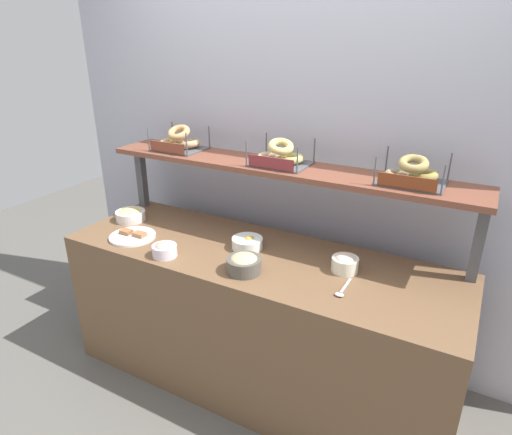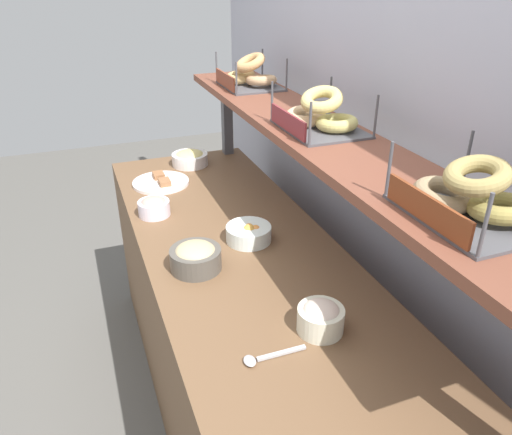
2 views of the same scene
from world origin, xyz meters
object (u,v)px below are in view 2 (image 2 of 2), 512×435
object	(u,v)px
bowl_lox_spread	(154,207)
bagel_basket_sesame	(250,76)
bowl_hummus	(196,257)
bowl_potato_salad	(321,317)
bowl_fruit_salad	(249,233)
serving_spoon_near_plate	(264,357)
bagel_basket_everything	(471,198)
bagel_basket_plain	(320,116)
serving_plate_white	(161,182)
bowl_egg_salad	(190,158)

from	to	relation	value
bowl_lox_spread	bagel_basket_sesame	world-z (taller)	bagel_basket_sesame
bowl_hummus	bowl_lox_spread	distance (m)	0.46
bowl_potato_salad	bagel_basket_sesame	world-z (taller)	bagel_basket_sesame
bowl_hummus	bowl_fruit_salad	bearing A→B (deg)	116.01
serving_spoon_near_plate	bagel_basket_everything	bearing A→B (deg)	68.04
bagel_basket_plain	serving_plate_white	bearing A→B (deg)	-149.40
bowl_egg_salad	bowl_lox_spread	world-z (taller)	bowl_lox_spread
bagel_basket_sesame	bagel_basket_plain	bearing A→B (deg)	-0.51
bowl_potato_salad	bowl_hummus	distance (m)	0.50
bowl_fruit_salad	bowl_hummus	bearing A→B (deg)	-63.99
bowl_hummus	serving_plate_white	distance (m)	0.77
serving_spoon_near_plate	bowl_lox_spread	bearing A→B (deg)	-173.04
bowl_egg_salad	bagel_basket_everything	world-z (taller)	bagel_basket_everything
bowl_potato_salad	serving_plate_white	world-z (taller)	bowl_potato_salad
bowl_hummus	bagel_basket_sesame	distance (m)	0.97
bowl_lox_spread	bowl_fruit_salad	distance (m)	0.45
bowl_potato_salad	bagel_basket_plain	world-z (taller)	bagel_basket_plain
bowl_hummus	serving_plate_white	size ratio (longest dim) A/B	0.66
bowl_fruit_salad	serving_spoon_near_plate	xyz separation A→B (m)	(0.60, -0.18, -0.03)
bowl_egg_salad	serving_plate_white	size ratio (longest dim) A/B	0.69
bowl_potato_salad	bowl_fruit_salad	world-z (taller)	bowl_potato_salad
bowl_potato_salad	bagel_basket_everything	size ratio (longest dim) A/B	0.43
bowl_fruit_salad	bowl_lox_spread	bearing A→B (deg)	-139.14
bowl_fruit_salad	serving_plate_white	size ratio (longest dim) A/B	0.64
bagel_basket_plain	serving_spoon_near_plate	bearing A→B (deg)	-37.69
bowl_potato_salad	bowl_hummus	xyz separation A→B (m)	(-0.44, -0.25, 0.00)
serving_plate_white	bagel_basket_sesame	distance (m)	0.64
serving_spoon_near_plate	bowl_hummus	bearing A→B (deg)	-173.50
serving_plate_white	bagel_basket_sesame	xyz separation A→B (m)	(0.03, 0.44, 0.47)
bowl_potato_salad	bagel_basket_sesame	distance (m)	1.27
bowl_potato_salad	bagel_basket_plain	distance (m)	0.67
bowl_fruit_salad	bagel_basket_sesame	world-z (taller)	bagel_basket_sesame
serving_plate_white	serving_spoon_near_plate	xyz separation A→B (m)	(1.26, 0.03, -0.00)
serving_spoon_near_plate	bagel_basket_everything	world-z (taller)	bagel_basket_everything
serving_spoon_near_plate	bowl_fruit_salad	bearing A→B (deg)	163.52
bowl_fruit_salad	bagel_basket_plain	distance (m)	0.50
serving_plate_white	bagel_basket_sesame	bearing A→B (deg)	85.57
bowl_hummus	bagel_basket_sesame	world-z (taller)	bagel_basket_sesame
bowl_hummus	bagel_basket_sesame	bearing A→B (deg)	147.48
bowl_fruit_salad	bagel_basket_plain	world-z (taller)	bagel_basket_plain
bowl_potato_salad	bowl_fruit_salad	distance (m)	0.55
bowl_hummus	bowl_fruit_salad	distance (m)	0.26
bowl_hummus	bowl_egg_salad	bearing A→B (deg)	167.16
bowl_egg_salad	bowl_potato_salad	world-z (taller)	bowl_potato_salad
bowl_fruit_salad	serving_spoon_near_plate	distance (m)	0.63
serving_spoon_near_plate	bagel_basket_plain	xyz separation A→B (m)	(-0.52, 0.41, 0.47)
bowl_egg_salad	bowl_potato_salad	distance (m)	1.40
bowl_egg_salad	bagel_basket_plain	bearing A→B (deg)	14.65
bagel_basket_sesame	serving_plate_white	bearing A→B (deg)	-94.43
bowl_potato_salad	bowl_lox_spread	xyz separation A→B (m)	(-0.89, -0.31, -0.01)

